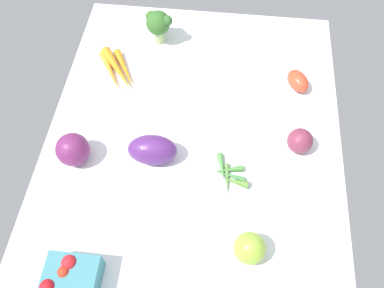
# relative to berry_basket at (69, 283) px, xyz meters

# --- Properties ---
(tablecloth) EXTENTS (1.04, 0.76, 0.02)m
(tablecloth) POSITION_rel_berry_basket_xyz_m (0.36, -0.21, -0.04)
(tablecloth) COLOR white
(tablecloth) RESTS_ON ground
(berry_basket) EXTENTS (0.11, 0.11, 0.07)m
(berry_basket) POSITION_rel_berry_basket_xyz_m (0.00, 0.00, 0.00)
(berry_basket) COLOR teal
(berry_basket) RESTS_ON tablecloth
(red_onion_near_basket) EXTENTS (0.06, 0.06, 0.06)m
(red_onion_near_basket) POSITION_rel_berry_basket_xyz_m (0.40, -0.48, 0.00)
(red_onion_near_basket) COLOR brown
(red_onion_near_basket) RESTS_ON tablecloth
(roma_tomato) EXTENTS (0.09, 0.08, 0.05)m
(roma_tomato) POSITION_rel_berry_basket_xyz_m (0.60, -0.48, -0.01)
(roma_tomato) COLOR #D64428
(roma_tomato) RESTS_ON tablecloth
(eggplant) EXTENTS (0.08, 0.12, 0.07)m
(eggplant) POSITION_rel_berry_basket_xyz_m (0.33, -0.12, 0.01)
(eggplant) COLOR #572873
(eggplant) RESTS_ON tablecloth
(heirloom_tomato_green) EXTENTS (0.07, 0.07, 0.07)m
(heirloom_tomato_green) POSITION_rel_berry_basket_xyz_m (0.11, -0.36, 0.00)
(heirloom_tomato_green) COLOR #91BB3A
(heirloom_tomato_green) RESTS_ON tablecloth
(red_onion_center) EXTENTS (0.08, 0.08, 0.08)m
(red_onion_center) POSITION_rel_berry_basket_xyz_m (0.30, 0.07, 0.01)
(red_onion_center) COLOR #6F265E
(red_onion_center) RESTS_ON tablecloth
(broccoli_head) EXTENTS (0.08, 0.08, 0.11)m
(broccoli_head) POSITION_rel_berry_basket_xyz_m (0.74, -0.07, 0.04)
(broccoli_head) COLOR #A5C07C
(broccoli_head) RESTS_ON tablecloth
(okra_pile) EXTENTS (0.12, 0.09, 0.02)m
(okra_pile) POSITION_rel_berry_basket_xyz_m (0.29, -0.31, -0.02)
(okra_pile) COLOR #438342
(okra_pile) RESTS_ON tablecloth
(carrot_bunch) EXTENTS (0.16, 0.13, 0.03)m
(carrot_bunch) POSITION_rel_berry_basket_xyz_m (0.59, 0.03, -0.02)
(carrot_bunch) COLOR orange
(carrot_bunch) RESTS_ON tablecloth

